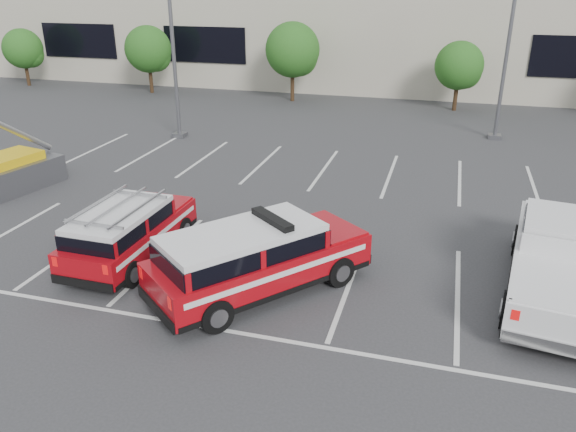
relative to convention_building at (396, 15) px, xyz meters
The scene contains 13 objects.
ground 32.21m from the convention_building, 90.33° to the right, with size 120.00×120.00×0.00m, color #323234.
stall_markings 27.77m from the convention_building, 90.38° to the right, with size 23.00×15.00×0.01m, color silver.
convention_building is the anchor object (origin of this frame).
tree_far_left 27.03m from the convention_building, 158.63° to the right, with size 2.77×2.77×3.99m.
tree_left 18.11m from the convention_building, 146.95° to the right, with size 3.07×3.07×4.42m.
tree_mid_left 11.19m from the convention_building, 117.40° to the right, with size 3.37×3.37×4.85m.
tree_mid_right 11.20m from the convention_building, 63.43° to the right, with size 2.77×2.77×3.99m.
light_pole_left 21.49m from the convention_building, 112.39° to the right, with size 0.90×0.60×10.24m.
light_pole_mid 17.27m from the convention_building, 66.74° to the right, with size 0.90×0.60×10.24m.
fire_chief_suv 33.12m from the convention_building, 89.38° to the right, with size 5.06×5.58×1.95m.
white_pickup 32.10m from the convention_building, 76.33° to the right, with size 2.96×6.40×1.89m.
ladder_suv 32.63m from the convention_building, 96.44° to the right, with size 1.86×4.58×1.79m.
utility_rig 30.62m from the convention_building, 111.26° to the right, with size 3.49×3.64×2.96m.
Camera 1 is at (4.67, -12.62, 7.32)m, focal length 35.00 mm.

